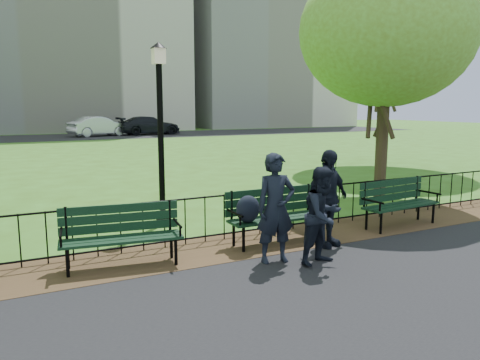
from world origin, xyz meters
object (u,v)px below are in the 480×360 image
park_bench_left_a (121,229)px  sedan_silver (99,126)px  person_right (327,198)px  sedan_dark (149,125)px  lamppost (160,128)px  tree_near_e (387,32)px  tree_mid_e (390,16)px  park_bench_right_a (397,198)px  person_left (276,208)px  person_mid (323,216)px  park_bench_main (264,209)px

park_bench_left_a → sedan_silver: bearing=88.0°
person_right → sedan_dark: size_ratio=0.32×
lamppost → person_right: bearing=-53.6°
lamppost → tree_near_e: (6.32, 0.02, 2.40)m
person_right → sedan_silver: bearing=74.0°
tree_mid_e → person_right: size_ratio=4.97×
park_bench_right_a → tree_mid_e: (6.91, 7.61, 5.57)m
sedan_dark → park_bench_left_a: bearing=160.0°
park_bench_right_a → person_right: size_ratio=1.09×
person_left → sedan_silver: 34.68m
person_mid → park_bench_left_a: bearing=141.9°
tree_near_e → person_mid: bearing=-141.9°
park_bench_right_a → park_bench_main: bearing=174.1°
person_mid → park_bench_main: bearing=92.0°
sedan_dark → lamppost: bearing=161.2°
person_right → lamppost: bearing=114.0°
person_mid → park_bench_right_a: bearing=10.6°
park_bench_right_a → sedan_dark: 34.15m
person_mid → sedan_silver: size_ratio=0.32×
lamppost → person_left: bearing=-74.9°
park_bench_main → tree_mid_e: size_ratio=0.22×
park_bench_left_a → sedan_silver: (5.77, 33.53, 0.22)m
person_right → sedan_silver: person_right is taller
park_bench_left_a → park_bench_right_a: 5.90m
person_mid → person_right: size_ratio=0.90×
park_bench_left_a → lamppost: size_ratio=0.51×
lamppost → tree_mid_e: 13.13m
person_left → park_bench_left_a: bearing=166.0°
park_bench_left_a → sedan_silver: sedan_silver is taller
park_bench_right_a → person_right: (-2.28, -0.51, 0.29)m
person_left → sedan_silver: size_ratio=0.36×
tree_mid_e → park_bench_right_a: bearing=-132.2°
park_bench_left_a → park_bench_right_a: (5.90, -0.14, 0.00)m
person_right → sedan_silver: (2.14, 34.18, -0.07)m
lamppost → tree_mid_e: tree_mid_e is taller
tree_near_e → person_mid: tree_near_e is taller
person_mid → sedan_silver: bearing=72.6°
sedan_dark → tree_mid_e: bearing=-177.5°
park_bench_left_a → sedan_dark: sedan_dark is taller
sedan_silver → sedan_dark: sedan_silver is taller
park_bench_left_a → person_right: (3.62, -0.65, 0.29)m
person_left → sedan_dark: bearing=86.2°
park_bench_main → sedan_silver: 33.76m
person_left → sedan_dark: (7.89, 34.72, -0.11)m
person_right → tree_near_e: bearing=23.5°
person_left → person_right: bearing=23.4°
tree_near_e → sedan_silver: bearing=93.6°
park_bench_left_a → tree_near_e: size_ratio=0.30×
park_bench_left_a → person_left: bearing=-15.2°
person_right → sedan_dark: 35.01m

